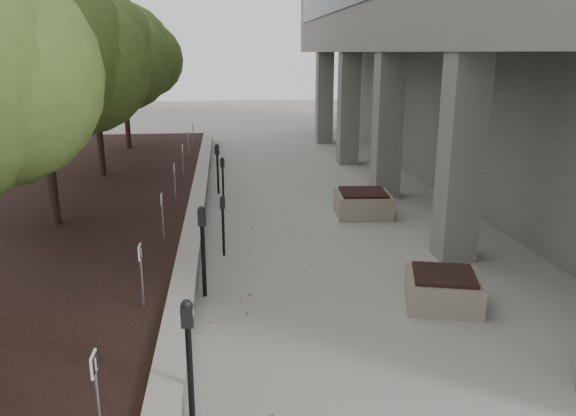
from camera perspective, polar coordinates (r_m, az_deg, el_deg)
retaining_wall at (r=13.76m, az=-9.23°, el=-0.47°), size 0.39×26.00×0.50m
planting_bed at (r=14.44m, az=-23.95°, el=-1.08°), size 7.00×26.00×0.40m
crabapple_tree_3 at (r=12.80m, az=-23.66°, el=10.35°), size 4.60×4.00×5.44m
crabapple_tree_4 at (r=17.63m, az=-18.99°, el=11.87°), size 4.60×4.00×5.44m
crabapple_tree_5 at (r=22.54m, az=-16.32°, el=12.70°), size 4.60×4.00×5.44m
parking_sign_2 at (r=5.79m, az=-18.75°, el=-17.93°), size 0.04×0.22×0.96m
parking_sign_3 at (r=8.42m, az=-14.62°, el=-6.72°), size 0.04×0.22×0.96m
parking_sign_4 at (r=11.23m, az=-12.59°, el=-0.95°), size 0.04×0.22×0.96m
parking_sign_5 at (r=14.12m, az=-11.39°, el=2.48°), size 0.04×0.22×0.96m
parking_sign_6 at (r=17.05m, az=-10.59°, el=4.73°), size 0.04×0.22×0.96m
parking_sign_7 at (r=20.00m, az=-10.03°, el=6.33°), size 0.04×0.22×0.96m
parking_sign_8 at (r=22.96m, az=-9.61°, el=7.51°), size 0.04×0.22×0.96m
parking_meter_1 at (r=6.37m, az=-9.94°, el=-15.29°), size 0.16×0.12×1.51m
parking_meter_2 at (r=9.46m, az=-8.60°, el=-4.42°), size 0.17×0.13×1.58m
parking_meter_3 at (r=11.36m, az=-6.59°, el=-1.82°), size 0.13×0.10×1.25m
parking_meter_4 at (r=16.43m, az=-7.14°, el=3.95°), size 0.17×0.14×1.46m
parking_meter_5 at (r=15.25m, az=-6.61°, el=2.75°), size 0.14×0.12×1.29m
planter_front at (r=9.60m, az=15.44°, el=-7.87°), size 1.43×1.43×0.54m
planter_back at (r=14.33m, az=7.58°, el=0.51°), size 1.44×1.44×0.62m
berry_scatter at (r=10.09m, az=-0.24°, el=-7.71°), size 3.30×14.10×0.02m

